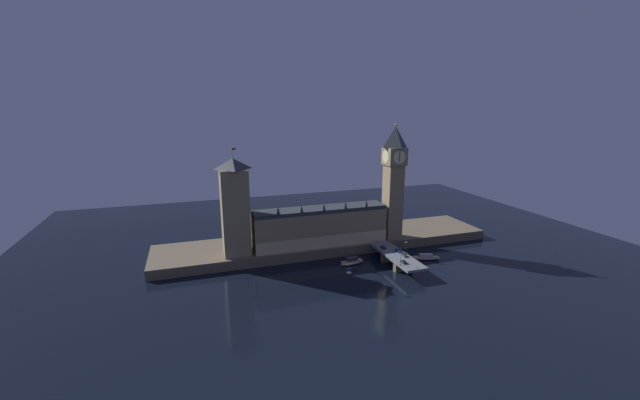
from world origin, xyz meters
TOP-DOWN VIEW (x-y plane):
  - ground_plane at (0.00, 0.00)m, footprint 400.00×400.00m
  - embankment at (0.00, 39.00)m, footprint 220.00×42.00m
  - parliament_hall at (-7.99, 28.62)m, footprint 84.29×16.58m
  - clock_tower at (41.45, 26.73)m, footprint 12.85×12.96m
  - victoria_tower at (-59.90, 29.21)m, footprint 15.72×15.72m
  - bridge at (27.90, -5.00)m, footprint 12.84×46.00m
  - car_northbound_lead at (25.08, 6.69)m, footprint 2.03×4.75m
  - car_northbound_trail at (25.08, -17.84)m, footprint 1.98×3.81m
  - car_southbound_lead at (30.73, -9.05)m, footprint 2.10×4.05m
  - car_southbound_trail at (30.73, -1.56)m, footprint 2.00×4.74m
  - pedestrian_mid_walk at (33.55, -7.46)m, footprint 0.38×0.38m
  - pedestrian_far_rail at (22.26, 2.67)m, footprint 0.38×0.38m
  - street_lamp_near at (21.86, -19.72)m, footprint 1.34×0.60m
  - street_lamp_mid at (33.95, -5.00)m, footprint 1.34×0.60m
  - street_lamp_far at (21.86, 9.72)m, footprint 1.34×0.60m
  - boat_upstream at (3.85, 4.84)m, footprint 15.13×5.35m
  - boat_downstream at (49.72, -2.46)m, footprint 18.22×9.17m

SIDE VIEW (x-z plane):
  - ground_plane at x=0.00m, z-range 0.00..0.00m
  - boat_downstream at x=49.72m, z-range -0.49..3.12m
  - boat_upstream at x=3.85m, z-range -0.64..4.12m
  - embankment at x=0.00m, z-range 0.00..6.01m
  - bridge at x=27.90m, z-range 1.68..8.70m
  - car_northbound_lead at x=25.08m, z-range 6.98..8.31m
  - car_southbound_lead at x=30.73m, z-range 6.97..8.38m
  - car_southbound_trail at x=30.73m, z-range 6.97..8.48m
  - car_northbound_trail at x=25.08m, z-range 6.97..8.53m
  - pedestrian_mid_walk at x=33.55m, z-range 7.07..8.80m
  - pedestrian_far_rail at x=22.26m, z-range 7.07..8.87m
  - street_lamp_far at x=21.86m, z-range 7.78..13.84m
  - street_lamp_near at x=21.86m, z-range 7.87..14.68m
  - street_lamp_mid at x=33.95m, z-range 7.92..15.20m
  - parliament_hall at x=-7.99m, z-range 3.59..32.16m
  - victoria_tower at x=-59.90m, z-range 3.12..65.96m
  - clock_tower at x=41.45m, z-range 8.16..82.84m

